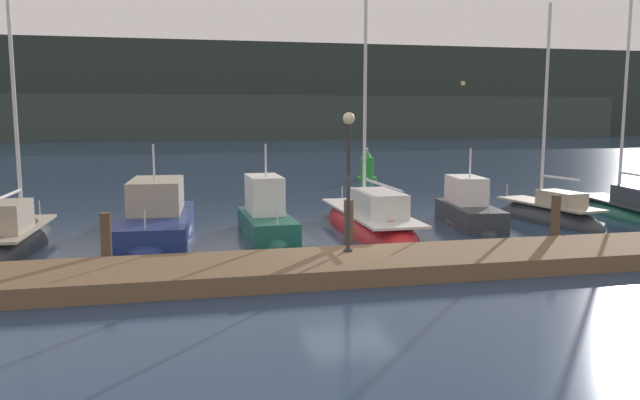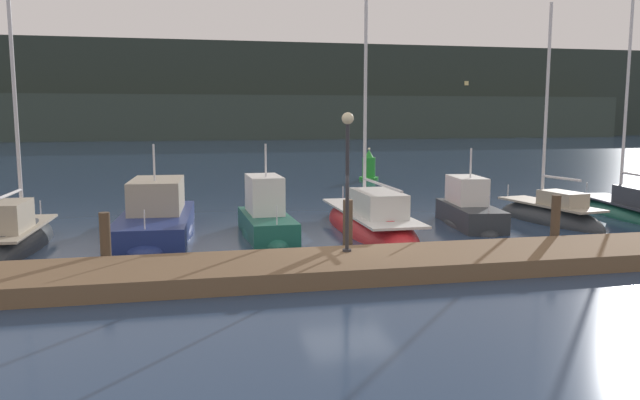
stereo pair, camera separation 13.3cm
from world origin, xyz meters
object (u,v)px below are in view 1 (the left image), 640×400
Objects in this scene: motorboat_berth_4 at (267,226)px; motorboat_berth_3 at (156,225)px; motorboat_berth_6 at (469,216)px; sailboat_berth_7 at (549,218)px; channel_buoy at (367,168)px; dock_lamppost at (349,158)px; sailboat_berth_2 at (19,243)px; sailboat_berth_8 at (627,212)px; sailboat_berth_5 at (370,226)px.

motorboat_berth_3 is at bearing 162.78° from motorboat_berth_4.
sailboat_berth_7 is at bearing 1.50° from motorboat_berth_6.
channel_buoy is at bearing 62.96° from motorboat_berth_4.
sailboat_berth_7 reaches higher than motorboat_berth_3.
motorboat_berth_6 is 8.53m from dock_lamppost.
motorboat_berth_3 is 3.88m from motorboat_berth_4.
sailboat_berth_2 is at bearing -177.71° from sailboat_berth_7.
motorboat_berth_6 is at bearing -178.50° from sailboat_berth_7.
sailboat_berth_7 is 16.88m from channel_buoy.
sailboat_berth_8 is (14.90, 0.93, -0.17)m from motorboat_berth_4.
sailboat_berth_5 is 1.20× the size of sailboat_berth_8.
motorboat_berth_3 is 0.55× the size of sailboat_berth_5.
dock_lamppost reaches higher than motorboat_berth_6.
sailboat_berth_2 is 7.79m from motorboat_berth_4.
motorboat_berth_4 is at bearing 2.23° from sailboat_berth_2.
sailboat_berth_5 is (3.75, 0.23, -0.19)m from motorboat_berth_4.
sailboat_berth_8 is 17.37m from channel_buoy.
sailboat_berth_8 is (22.68, 1.23, 0.00)m from sailboat_berth_2.
sailboat_berth_2 is 24.06m from channel_buoy.
sailboat_berth_2 is at bearing 153.29° from dock_lamppost.
motorboat_berth_4 is 3.77m from sailboat_berth_5.
motorboat_berth_3 is at bearing 173.00° from sailboat_berth_5.
channel_buoy is 0.55× the size of dock_lamppost.
sailboat_berth_7 reaches higher than dock_lamppost.
sailboat_berth_8 is 14.88m from dock_lamppost.
sailboat_berth_2 is 1.06× the size of sailboat_berth_7.
sailboat_berth_7 is 0.82× the size of sailboat_berth_8.
motorboat_berth_4 is 19.27m from channel_buoy.
motorboat_berth_6 is at bearing 2.71° from motorboat_berth_4.
sailboat_berth_2 is 10.80m from dock_lamppost.
sailboat_berth_2 is 4.70× the size of channel_buoy.
channel_buoy is at bearing 97.81° from sailboat_berth_7.
sailboat_berth_5 is at bearing -106.47° from channel_buoy.
dock_lamppost is at bearing -72.90° from motorboat_berth_4.
dock_lamppost reaches higher than motorboat_berth_4.
sailboat_berth_5 reaches higher than motorboat_berth_3.
sailboat_berth_5 reaches higher than motorboat_berth_4.
motorboat_berth_4 is 11.06m from sailboat_berth_7.
sailboat_berth_2 is 0.72× the size of sailboat_berth_5.
motorboat_berth_4 reaches higher than channel_buoy.
channel_buoy is 23.40m from dock_lamppost.
motorboat_berth_3 is (4.08, 1.45, 0.14)m from sailboat_berth_2.
sailboat_berth_7 is (14.75, -0.70, -0.18)m from motorboat_berth_3.
sailboat_berth_5 is 11.17m from sailboat_berth_8.
sailboat_berth_2 reaches higher than motorboat_berth_3.
motorboat_berth_3 is 3.56× the size of channel_buoy.
channel_buoy is at bearing 110.74° from sailboat_berth_8.
sailboat_berth_8 reaches higher than dock_lamppost.
sailboat_berth_2 is 4.33m from motorboat_berth_3.
channel_buoy is at bearing 73.53° from sailboat_berth_5.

